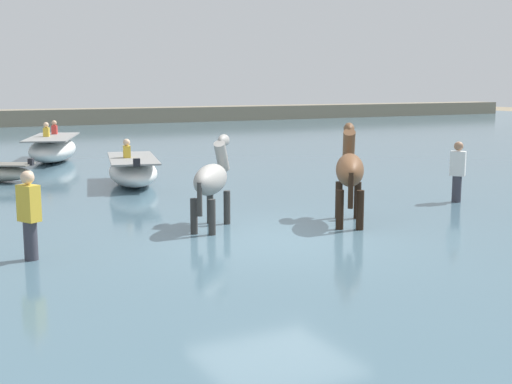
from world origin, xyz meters
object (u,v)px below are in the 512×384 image
object	(u,v)px
boat_near_port	(53,149)
boat_far_inshore	(133,171)
horse_lead_bay	(350,172)
person_onlooker_right	(30,222)
person_spectator_far	(457,176)
horse_trailing_grey	(212,182)

from	to	relation	value
boat_near_port	boat_far_inshore	distance (m)	6.47
horse_lead_bay	boat_far_inshore	bearing A→B (deg)	107.94
person_onlooker_right	boat_far_inshore	bearing A→B (deg)	61.25
boat_far_inshore	person_spectator_far	bearing A→B (deg)	-46.31
horse_lead_bay	boat_far_inshore	xyz separation A→B (m)	(-2.12, 6.54, -0.60)
boat_far_inshore	person_onlooker_right	distance (m)	7.54
horse_lead_bay	horse_trailing_grey	bearing A→B (deg)	162.87
horse_lead_bay	boat_near_port	world-z (taller)	horse_lead_bay
horse_trailing_grey	boat_near_port	size ratio (longest dim) A/B	0.46
boat_near_port	person_spectator_far	size ratio (longest dim) A/B	2.59
horse_lead_bay	person_onlooker_right	world-z (taller)	horse_lead_bay
horse_lead_bay	horse_trailing_grey	xyz separation A→B (m)	(-2.45, 0.76, -0.11)
boat_near_port	person_spectator_far	bearing A→B (deg)	-62.80
boat_far_inshore	boat_near_port	bearing A→B (deg)	96.65
horse_lead_bay	person_spectator_far	xyz separation A→B (m)	(3.41, 0.75, -0.39)
horse_lead_bay	boat_near_port	size ratio (longest dim) A/B	0.50
horse_trailing_grey	person_onlooker_right	distance (m)	3.40
person_spectator_far	horse_lead_bay	bearing A→B (deg)	-167.52
horse_lead_bay	person_spectator_far	world-z (taller)	horse_lead_bay
person_onlooker_right	boat_near_port	bearing A→B (deg)	77.55
horse_trailing_grey	person_spectator_far	world-z (taller)	horse_trailing_grey
horse_lead_bay	person_onlooker_right	size ratio (longest dim) A/B	1.30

